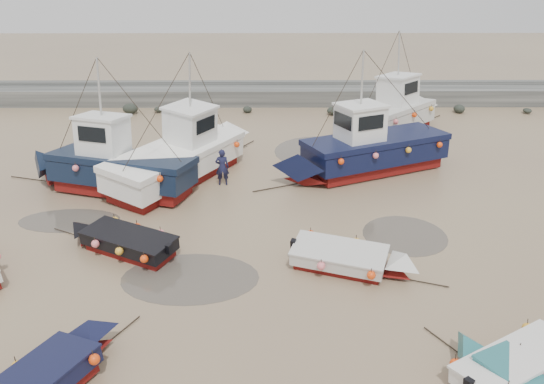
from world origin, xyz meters
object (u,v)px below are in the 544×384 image
(dinghy_5, at_px, (350,256))
(person, at_px, (223,184))
(dinghy_4, at_px, (122,238))
(dinghy_1, at_px, (40,381))
(cabin_boat_3, at_px, (397,113))
(cabin_boat_1, at_px, (184,153))
(dinghy_3, at_px, (531,360))
(cabin_boat_0, at_px, (109,165))
(cabin_boat_2, at_px, (366,149))

(dinghy_5, relative_size, person, 2.98)
(dinghy_4, relative_size, dinghy_5, 1.02)
(person, bearing_deg, dinghy_1, 72.32)
(dinghy_1, xyz_separation_m, cabin_boat_3, (13.74, 21.56, 0.82))
(cabin_boat_3, relative_size, person, 4.18)
(person, bearing_deg, cabin_boat_1, -27.34)
(dinghy_3, height_order, cabin_boat_0, cabin_boat_0)
(dinghy_1, bearing_deg, dinghy_5, 62.82)
(dinghy_1, bearing_deg, cabin_boat_2, 83.02)
(dinghy_3, bearing_deg, cabin_boat_3, 147.66)
(dinghy_5, bearing_deg, cabin_boat_2, -172.80)
(cabin_boat_1, xyz_separation_m, cabin_boat_3, (12.17, 7.00, 0.06))
(dinghy_1, height_order, person, dinghy_1)
(cabin_boat_2, bearing_deg, person, 78.10)
(cabin_boat_2, bearing_deg, cabin_boat_0, 76.72)
(cabin_boat_0, height_order, cabin_boat_2, same)
(person, bearing_deg, dinghy_3, 122.40)
(dinghy_1, distance_m, cabin_boat_2, 18.61)
(cabin_boat_1, bearing_deg, dinghy_5, -19.39)
(cabin_boat_3, bearing_deg, person, -96.65)
(cabin_boat_2, distance_m, person, 7.48)
(dinghy_5, height_order, cabin_boat_3, cabin_boat_3)
(dinghy_1, relative_size, cabin_boat_1, 0.55)
(cabin_boat_0, distance_m, person, 5.45)
(dinghy_3, bearing_deg, cabin_boat_2, 158.29)
(cabin_boat_3, bearing_deg, dinghy_3, -46.92)
(dinghy_3, height_order, cabin_boat_1, cabin_boat_1)
(cabin_boat_2, distance_m, cabin_boat_3, 7.05)
(dinghy_4, height_order, cabin_boat_1, cabin_boat_1)
(cabin_boat_0, xyz_separation_m, cabin_boat_2, (12.43, 2.28, -0.02))
(dinghy_4, relative_size, cabin_boat_0, 0.57)
(dinghy_1, xyz_separation_m, person, (3.54, 13.67, -0.55))
(dinghy_5, xyz_separation_m, cabin_boat_3, (5.04, 15.59, 0.81))
(dinghy_4, bearing_deg, cabin_boat_0, 46.67)
(cabin_boat_0, distance_m, cabin_boat_2, 12.64)
(dinghy_3, bearing_deg, cabin_boat_0, -159.88)
(dinghy_3, bearing_deg, dinghy_4, -147.64)
(dinghy_1, xyz_separation_m, dinghy_5, (8.70, 5.97, 0.01))
(dinghy_1, height_order, cabin_boat_1, cabin_boat_1)
(cabin_boat_1, bearing_deg, dinghy_3, -20.05)
(dinghy_5, distance_m, cabin_boat_0, 12.50)
(dinghy_1, height_order, dinghy_5, same)
(cabin_boat_0, bearing_deg, person, -64.46)
(dinghy_1, xyz_separation_m, cabin_boat_1, (1.57, 14.56, 0.76))
(dinghy_3, relative_size, cabin_boat_1, 0.55)
(cabin_boat_1, relative_size, person, 5.57)
(dinghy_3, relative_size, dinghy_5, 1.03)
(cabin_boat_0, xyz_separation_m, cabin_boat_1, (3.25, 1.66, -0.04))
(dinghy_3, xyz_separation_m, cabin_boat_0, (-14.49, 12.20, 0.80))
(dinghy_3, relative_size, person, 3.06)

